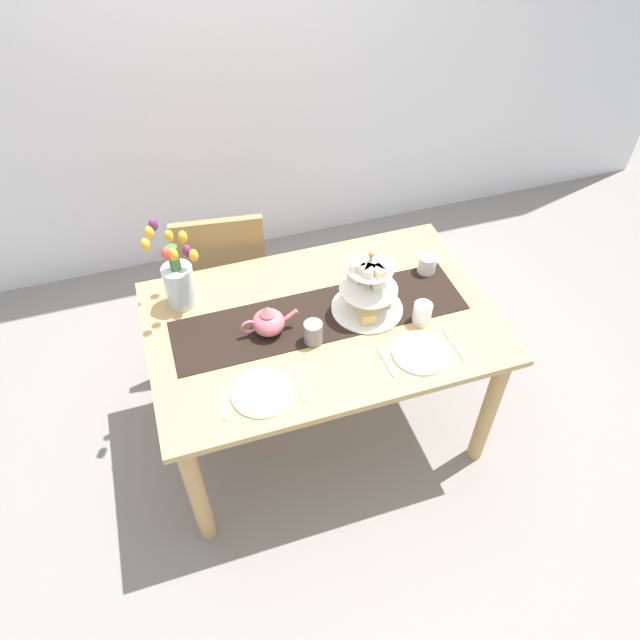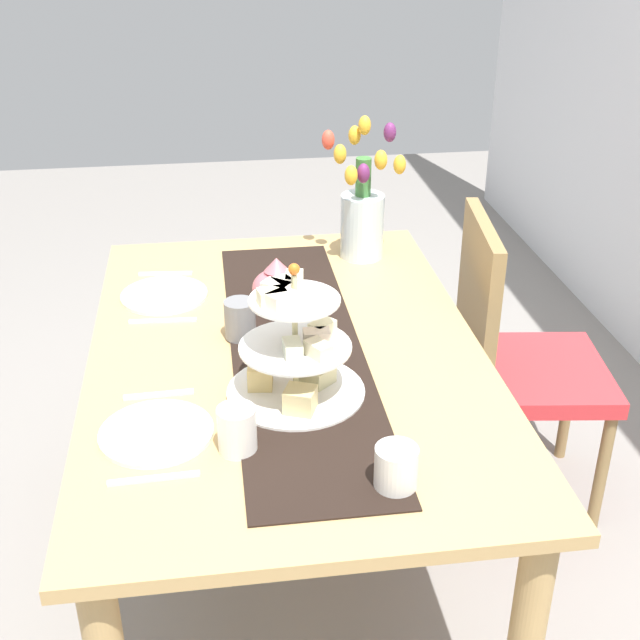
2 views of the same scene
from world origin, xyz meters
TOP-DOWN VIEW (x-y plane):
  - ground_plane at (0.00, 0.00)m, footprint 8.00×8.00m
  - dining_table at (0.00, 0.00)m, footprint 1.43×0.93m
  - chair_left at (-0.30, 0.69)m, footprint 0.47×0.47m
  - table_runner at (0.00, 0.02)m, footprint 1.22×0.31m
  - tiered_cake_stand at (0.20, -0.00)m, footprint 0.30×0.30m
  - teapot at (-0.22, 0.00)m, footprint 0.24×0.13m
  - tulip_vase at (-0.53, 0.28)m, footprint 0.20×0.24m
  - cream_jug at (0.54, 0.14)m, footprint 0.08×0.08m
  - dinner_plate_left at (-0.33, -0.30)m, footprint 0.23×0.23m
  - fork_left at (-0.47, -0.30)m, footprint 0.03×0.15m
  - knife_left at (-0.18, -0.30)m, footprint 0.03×0.17m
  - dinner_plate_right at (0.31, -0.30)m, footprint 0.23×0.23m
  - fork_right at (0.17, -0.30)m, footprint 0.02×0.15m
  - knife_right at (0.46, -0.30)m, footprint 0.02×0.17m
  - mug_grey at (-0.07, -0.10)m, footprint 0.08×0.08m
  - mug_white_text at (0.38, -0.14)m, footprint 0.08×0.08m

SIDE VIEW (x-z plane):
  - ground_plane at x=0.00m, z-range 0.00..0.00m
  - chair_left at x=-0.30m, z-range 0.05..0.96m
  - dining_table at x=0.00m, z-range 0.26..1.00m
  - table_runner at x=0.00m, z-range 0.74..0.75m
  - fork_left at x=-0.47m, z-range 0.74..0.75m
  - knife_left at x=-0.18m, z-range 0.74..0.75m
  - fork_right at x=0.17m, z-range 0.74..0.75m
  - knife_right at x=0.46m, z-range 0.74..0.75m
  - dinner_plate_left at x=-0.33m, z-range 0.74..0.75m
  - dinner_plate_right at x=0.31m, z-range 0.74..0.75m
  - cream_jug at x=0.54m, z-range 0.74..0.83m
  - mug_white_text at x=0.38m, z-range 0.74..0.84m
  - mug_grey at x=-0.07m, z-range 0.75..0.84m
  - teapot at x=-0.22m, z-range 0.73..0.87m
  - tiered_cake_stand at x=0.20m, z-range 0.69..1.00m
  - tulip_vase at x=-0.53m, z-range 0.68..1.08m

